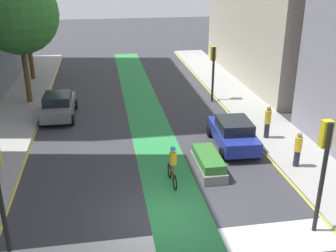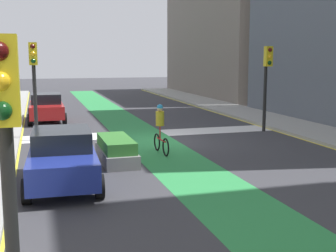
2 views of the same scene
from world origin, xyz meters
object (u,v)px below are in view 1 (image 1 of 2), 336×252
at_px(traffic_signal_far_right, 213,63).
at_px(car_grey_left_far, 58,105).
at_px(pedestrian_sidewalk_right_a, 268,122).
at_px(pedestrian_sidewalk_right_b, 298,149).
at_px(traffic_signal_near_right, 324,156).
at_px(median_planter, 208,163).
at_px(street_tree_near, 18,14).
at_px(cyclist_in_lane, 173,165).
at_px(street_tree_far, 24,6).
at_px(car_blue_right_far, 233,133).

height_order(traffic_signal_far_right, car_grey_left_far, traffic_signal_far_right).
xyz_separation_m(pedestrian_sidewalk_right_a, pedestrian_sidewalk_right_b, (0.08, -3.39, -0.06)).
height_order(traffic_signal_near_right, median_planter, traffic_signal_near_right).
distance_m(car_grey_left_far, pedestrian_sidewalk_right_a, 12.72).
height_order(pedestrian_sidewalk_right_a, pedestrian_sidewalk_right_b, pedestrian_sidewalk_right_a).
bearing_deg(pedestrian_sidewalk_right_b, street_tree_near, 138.97).
xyz_separation_m(cyclist_in_lane, street_tree_far, (-8.43, 18.57, 4.97)).
xyz_separation_m(traffic_signal_near_right, street_tree_near, (-12.31, 16.42, 3.04)).
height_order(pedestrian_sidewalk_right_a, median_planter, pedestrian_sidewalk_right_a).
distance_m(car_grey_left_far, cyclist_in_lane, 10.84).
xyz_separation_m(traffic_signal_near_right, pedestrian_sidewalk_right_a, (1.42, 7.80, -1.88)).
bearing_deg(car_grey_left_far, cyclist_in_lane, -59.05).
bearing_deg(car_blue_right_far, street_tree_far, 128.64).
distance_m(car_grey_left_far, median_planter, 11.18).
bearing_deg(traffic_signal_far_right, cyclist_in_lane, -113.61).
bearing_deg(pedestrian_sidewalk_right_a, car_blue_right_far, -165.19).
relative_size(street_tree_near, median_planter, 2.98).
xyz_separation_m(traffic_signal_near_right, pedestrian_sidewalk_right_b, (1.49, 4.41, -1.95)).
bearing_deg(car_grey_left_far, street_tree_far, 107.09).
bearing_deg(pedestrian_sidewalk_right_a, pedestrian_sidewalk_right_b, -88.67).
distance_m(traffic_signal_far_right, median_planter, 10.60).
xyz_separation_m(cyclist_in_lane, street_tree_near, (-7.81, 12.46, 5.03)).
height_order(traffic_signal_near_right, car_blue_right_far, traffic_signal_near_right).
bearing_deg(pedestrian_sidewalk_right_b, car_grey_left_far, 142.60).
distance_m(pedestrian_sidewalk_right_a, median_planter, 5.03).
bearing_deg(pedestrian_sidewalk_right_a, street_tree_near, 147.86).
bearing_deg(traffic_signal_far_right, car_grey_left_far, -171.25).
bearing_deg(street_tree_far, traffic_signal_near_right, -60.16).
height_order(traffic_signal_near_right, cyclist_in_lane, traffic_signal_near_right).
relative_size(car_grey_left_far, street_tree_far, 0.52).
xyz_separation_m(pedestrian_sidewalk_right_a, street_tree_near, (-13.72, 8.62, 4.92)).
bearing_deg(pedestrian_sidewalk_right_b, traffic_signal_far_right, 96.76).
bearing_deg(car_grey_left_far, traffic_signal_far_right, 8.75).
distance_m(traffic_signal_far_right, pedestrian_sidewalk_right_b, 10.64).
bearing_deg(median_planter, traffic_signal_far_right, 73.74).
distance_m(cyclist_in_lane, median_planter, 2.16).
height_order(pedestrian_sidewalk_right_b, street_tree_near, street_tree_near).
distance_m(car_blue_right_far, pedestrian_sidewalk_right_a, 2.20).
distance_m(pedestrian_sidewalk_right_a, street_tree_far, 21.13).
height_order(traffic_signal_far_right, median_planter, traffic_signal_far_right).
relative_size(cyclist_in_lane, street_tree_near, 0.22).
bearing_deg(car_blue_right_far, traffic_signal_near_right, -84.50).
height_order(traffic_signal_near_right, street_tree_far, street_tree_far).
xyz_separation_m(car_grey_left_far, street_tree_far, (-2.85, 9.28, 5.14)).
bearing_deg(street_tree_far, traffic_signal_far_right, -30.26).
bearing_deg(street_tree_far, median_planter, -59.74).
bearing_deg(pedestrian_sidewalk_right_b, median_planter, 173.17).
bearing_deg(cyclist_in_lane, pedestrian_sidewalk_right_b, 4.30).
relative_size(car_blue_right_far, pedestrian_sidewalk_right_a, 2.37).
height_order(car_grey_left_far, car_blue_right_far, same).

